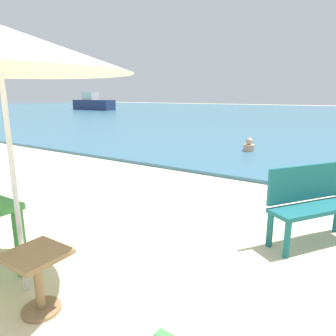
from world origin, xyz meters
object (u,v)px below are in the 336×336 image
at_px(side_table_wood, 38,273).
at_px(swimmer_person, 249,146).
at_px(boat_barge, 93,104).
at_px(bench_teal_center, 312,199).

height_order(side_table_wood, swimmer_person, side_table_wood).
relative_size(side_table_wood, boat_barge, 0.10).
xyz_separation_m(side_table_wood, boat_barge, (-25.65, 24.46, 0.45)).
height_order(bench_teal_center, boat_barge, boat_barge).
height_order(side_table_wood, bench_teal_center, bench_teal_center).
relative_size(swimmer_person, boat_barge, 0.07).
relative_size(side_table_wood, swimmer_person, 1.32).
distance_m(side_table_wood, bench_teal_center, 3.09).
xyz_separation_m(bench_teal_center, boat_barge, (-27.26, 21.83, 0.26)).
bearing_deg(side_table_wood, bench_teal_center, 58.48).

